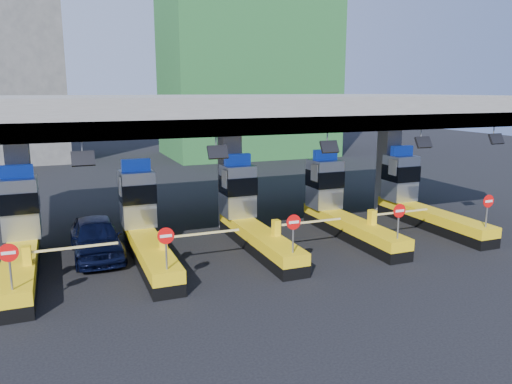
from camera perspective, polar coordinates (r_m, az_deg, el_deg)
name	(u,v)px	position (r m, az deg, el deg)	size (l,w,h in m)	color
ground	(251,244)	(24.16, -0.61, -5.96)	(120.00, 120.00, 0.00)	black
toll_canopy	(230,113)	(25.76, -2.98, 9.01)	(28.00, 12.09, 7.00)	slate
toll_lane_far_left	(20,237)	(22.60, -25.34, -4.66)	(4.43, 8.00, 4.16)	black
toll_lane_left	(144,225)	(22.79, -12.71, -3.68)	(4.43, 8.00, 4.16)	black
toll_lane_center	(249,215)	(24.03, -0.86, -2.60)	(4.43, 8.00, 4.16)	black
toll_lane_right	(339,206)	(26.19, 9.42, -1.56)	(4.43, 8.00, 4.16)	black
toll_lane_far_right	(417,198)	(29.05, 17.89, -0.67)	(4.43, 8.00, 4.16)	black
bg_building_scaffold	(247,27)	(57.60, -1.06, 18.30)	(18.00, 12.00, 28.00)	#1E5926
van	(96,237)	(23.25, -17.79, -4.97)	(2.08, 5.18, 1.76)	black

